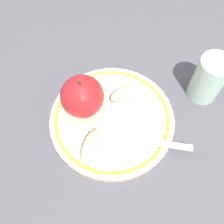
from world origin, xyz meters
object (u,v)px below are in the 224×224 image
object	(u,v)px
apple_slice_back	(91,147)
fork	(142,141)
drinking_glass	(209,79)
plate	(112,119)
apple_red_whole	(82,96)
apple_slice_front	(126,93)

from	to	relation	value
apple_slice_back	fork	bearing A→B (deg)	116.34
fork	drinking_glass	distance (m)	0.18
plate	drinking_glass	world-z (taller)	drinking_glass
apple_red_whole	fork	distance (m)	0.13
plate	fork	bearing A→B (deg)	39.76
plate	apple_slice_front	xyz separation A→B (m)	(-0.04, 0.03, 0.02)
apple_red_whole	drinking_glass	xyz separation A→B (m)	(-0.01, 0.24, -0.01)
plate	apple_slice_front	size ratio (longest dim) A/B	3.47
plate	apple_slice_back	world-z (taller)	apple_slice_back
apple_red_whole	fork	world-z (taller)	apple_red_whole
apple_red_whole	apple_slice_back	xyz separation A→B (m)	(0.09, 0.01, -0.03)
plate	apple_slice_back	distance (m)	0.08
apple_slice_back	apple_red_whole	bearing A→B (deg)	-152.18
apple_red_whole	apple_slice_back	distance (m)	0.09
fork	plate	bearing A→B (deg)	-33.19
apple_slice_front	apple_slice_back	xyz separation A→B (m)	(0.10, -0.08, 0.00)
apple_slice_front	fork	size ratio (longest dim) A/B	0.36
drinking_glass	fork	bearing A→B (deg)	-56.93
apple_red_whole	fork	xyz separation A→B (m)	(0.08, 0.10, -0.04)
apple_slice_back	apple_slice_front	bearing A→B (deg)	166.62
plate	apple_slice_back	bearing A→B (deg)	-37.63
plate	apple_red_whole	world-z (taller)	apple_red_whole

